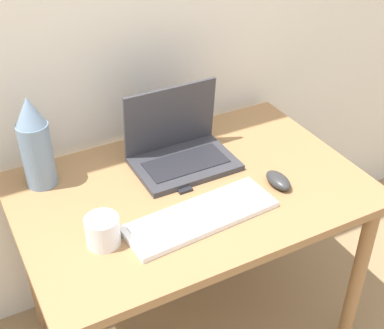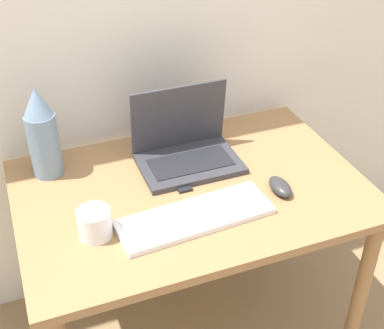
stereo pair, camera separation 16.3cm
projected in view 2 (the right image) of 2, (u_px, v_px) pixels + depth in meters
name	position (u px, v px, depth m)	size (l,w,h in m)	color
desk	(191.00, 209.00, 1.75)	(1.10, 0.74, 0.71)	olive
laptop	(186.00, 147.00, 1.80)	(0.33, 0.24, 0.25)	#333338
keyboard	(195.00, 217.00, 1.56)	(0.47, 0.18, 0.02)	white
mouse	(280.00, 187.00, 1.67)	(0.06, 0.11, 0.04)	#2D2D2D
vase	(42.00, 133.00, 1.68)	(0.10, 0.10, 0.31)	slate
mp3_player	(183.00, 187.00, 1.70)	(0.05, 0.05, 0.01)	black
mug	(95.00, 223.00, 1.49)	(0.10, 0.10, 0.09)	white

